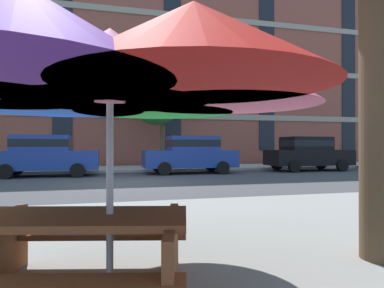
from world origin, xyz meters
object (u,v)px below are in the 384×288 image
at_px(sedan_blue_midblock, 191,153).
at_px(patio_umbrella, 110,69).
at_px(sedan_blue, 45,154).
at_px(picnic_table, 78,249).
at_px(street_tree_middle, 158,102).
at_px(sedan_black, 308,153).

bearing_deg(sedan_blue_midblock, patio_umbrella, -107.09).
xyz_separation_m(sedan_blue, picnic_table, (2.34, -12.68, -0.46)).
bearing_deg(sedan_blue, patio_umbrella, -78.44).
bearing_deg(street_tree_middle, sedan_blue_midblock, -71.21).
height_order(sedan_black, street_tree_middle, street_tree_middle).
height_order(sedan_black, patio_umbrella, patio_umbrella).
bearing_deg(street_tree_middle, patio_umbrella, -99.99).
distance_m(sedan_blue, patio_umbrella, 13.01).
relative_size(sedan_blue, patio_umbrella, 1.16).
bearing_deg(patio_umbrella, sedan_black, 51.08).
xyz_separation_m(sedan_blue, sedan_black, (12.85, 0.00, 0.00)).
relative_size(sedan_black, picnic_table, 2.10).
height_order(sedan_blue, sedan_black, same).
height_order(sedan_blue, sedan_blue_midblock, same).
relative_size(sedan_blue, sedan_blue_midblock, 1.00).
xyz_separation_m(street_tree_middle, patio_umbrella, (-2.81, -15.93, -1.77)).
bearing_deg(sedan_black, patio_umbrella, -128.92).
bearing_deg(sedan_blue_midblock, sedan_blue, 180.00).
bearing_deg(picnic_table, sedan_blue_midblock, 71.83).
distance_m(sedan_black, street_tree_middle, 8.60).
distance_m(sedan_blue, picnic_table, 12.90).
relative_size(patio_umbrella, picnic_table, 1.81).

